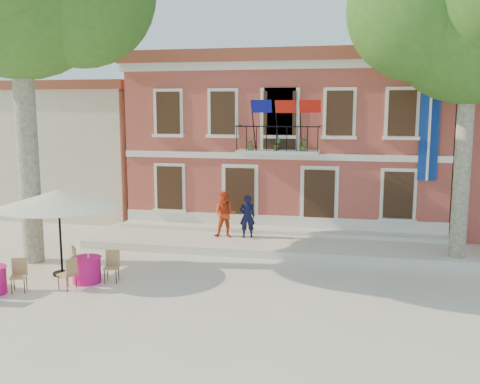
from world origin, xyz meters
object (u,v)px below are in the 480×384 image
object	(u,v)px
pedestrian_orange	(225,214)
patio_umbrella	(58,199)
plane_tree_east	(472,17)
cafe_table_1	(87,268)
pedestrian_navy	(247,216)

from	to	relation	value
pedestrian_orange	patio_umbrella	bearing A→B (deg)	-134.65
plane_tree_east	pedestrian_orange	size ratio (longest dim) A/B	6.09
pedestrian_orange	cafe_table_1	world-z (taller)	pedestrian_orange
pedestrian_orange	pedestrian_navy	bearing A→B (deg)	7.18
pedestrian_navy	cafe_table_1	distance (m)	6.64
plane_tree_east	cafe_table_1	world-z (taller)	plane_tree_east
cafe_table_1	pedestrian_navy	bearing A→B (deg)	54.35
pedestrian_orange	plane_tree_east	bearing A→B (deg)	-10.53
pedestrian_navy	pedestrian_orange	size ratio (longest dim) A/B	0.93
pedestrian_orange	cafe_table_1	distance (m)	6.07
pedestrian_orange	cafe_table_1	xyz separation A→B (m)	(-3.01, -5.21, -0.76)
plane_tree_east	cafe_table_1	size ratio (longest dim) A/B	5.88
patio_umbrella	pedestrian_orange	world-z (taller)	patio_umbrella
patio_umbrella	cafe_table_1	bearing A→B (deg)	-24.76
plane_tree_east	pedestrian_orange	bearing A→B (deg)	172.72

